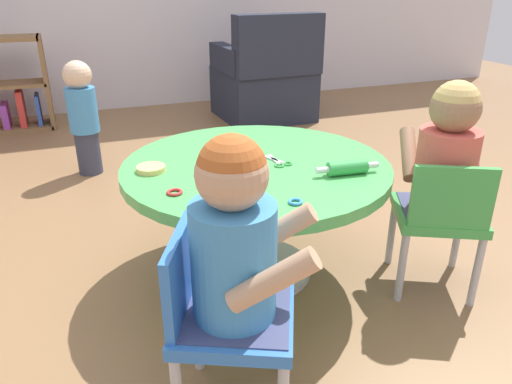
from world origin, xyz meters
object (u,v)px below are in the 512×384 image
object	(u,v)px
child_chair_left	(221,315)
seated_child_left	(235,239)
craft_table	(256,187)
child_chair_right	(440,216)
toddler_standing	(83,115)
seated_child_right	(447,154)
rolling_pin	(347,168)
craft_scissors	(279,162)
armchair_dark	(265,82)

from	to	relation	value
child_chair_left	seated_child_left	distance (m)	0.23
craft_table	child_chair_right	size ratio (longest dim) A/B	1.85
craft_table	toddler_standing	world-z (taller)	toddler_standing
seated_child_right	rolling_pin	distance (m)	0.36
seated_child_left	seated_child_right	bearing A→B (deg)	18.78
craft_scissors	child_chair_right	bearing A→B (deg)	-31.59
craft_table	craft_scissors	xyz separation A→B (m)	(0.08, -0.03, 0.10)
child_chair_left	child_chair_right	world-z (taller)	same
child_chair_right	rolling_pin	size ratio (longest dim) A/B	2.32
child_chair_left	craft_scissors	world-z (taller)	child_chair_left
seated_child_left	seated_child_right	xyz separation A→B (m)	(0.89, 0.30, 0.00)
rolling_pin	toddler_standing	bearing A→B (deg)	116.61
seated_child_left	child_chair_right	world-z (taller)	seated_child_left
craft_scissors	rolling_pin	bearing A→B (deg)	-46.77
seated_child_right	armchair_dark	size ratio (longest dim) A/B	0.60
child_chair_left	craft_scissors	size ratio (longest dim) A/B	3.84
armchair_dark	rolling_pin	world-z (taller)	armchair_dark
child_chair_left	seated_child_right	size ratio (longest dim) A/B	1.05
child_chair_right	armchair_dark	world-z (taller)	armchair_dark
child_chair_right	craft_scissors	xyz separation A→B (m)	(-0.50, 0.31, 0.17)
child_chair_right	craft_scissors	bearing A→B (deg)	148.41
child_chair_right	armchair_dark	bearing A→B (deg)	82.43
seated_child_right	armchair_dark	bearing A→B (deg)	82.75
armchair_dark	toddler_standing	size ratio (longest dim) A/B	1.26
craft_table	armchair_dark	bearing A→B (deg)	66.96
craft_table	child_chair_right	xyz separation A→B (m)	(0.58, -0.34, -0.07)
seated_child_right	rolling_pin	xyz separation A→B (m)	(-0.35, 0.09, -0.04)
child_chair_right	craft_scissors	size ratio (longest dim) A/B	3.84
craft_table	rolling_pin	size ratio (longest dim) A/B	4.28
craft_table	child_chair_right	bearing A→B (deg)	-30.52
child_chair_right	rolling_pin	world-z (taller)	child_chair_right
seated_child_right	craft_scissors	distance (m)	0.59
child_chair_left	toddler_standing	world-z (taller)	toddler_standing
seated_child_left	child_chair_right	size ratio (longest dim) A/B	0.95
toddler_standing	craft_scissors	distance (m)	1.55
craft_table	rolling_pin	xyz separation A→B (m)	(0.25, -0.22, 0.12)
craft_table	seated_child_right	distance (m)	0.69
craft_table	armchair_dark	distance (m)	2.33
child_chair_left	armchair_dark	bearing A→B (deg)	65.70
seated_child_left	rolling_pin	size ratio (longest dim) A/B	2.21
seated_child_left	rolling_pin	distance (m)	0.67
child_chair_left	rolling_pin	bearing A→B (deg)	32.85
craft_scissors	seated_child_left	bearing A→B (deg)	-122.50
seated_child_right	armchair_dark	world-z (taller)	armchair_dark
toddler_standing	rolling_pin	bearing A→B (deg)	-63.39
seated_child_left	seated_child_right	distance (m)	0.94
armchair_dark	child_chair_right	bearing A→B (deg)	-97.57
seated_child_right	craft_scissors	xyz separation A→B (m)	(-0.52, 0.27, -0.06)
craft_table	toddler_standing	distance (m)	1.49
seated_child_left	seated_child_right	size ratio (longest dim) A/B	1.00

